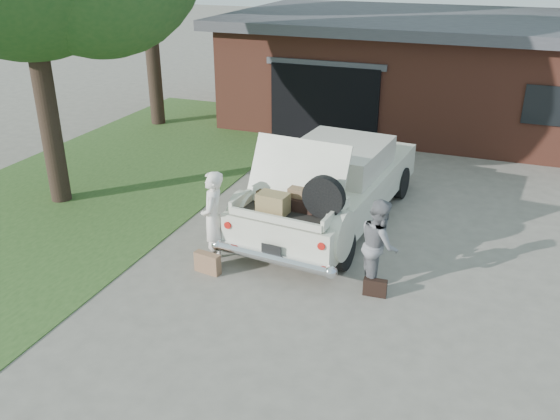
% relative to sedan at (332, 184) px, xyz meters
% --- Properties ---
extents(ground, '(90.00, 90.00, 0.00)m').
position_rel_sedan_xyz_m(ground, '(-0.30, -2.77, -0.82)').
color(ground, gray).
rests_on(ground, ground).
extents(grass_strip, '(6.00, 16.00, 0.02)m').
position_rel_sedan_xyz_m(grass_strip, '(-5.80, 0.23, -0.81)').
color(grass_strip, '#2D4C1E').
rests_on(grass_strip, ground).
extents(house, '(12.80, 7.80, 3.30)m').
position_rel_sedan_xyz_m(house, '(0.68, 8.70, 0.86)').
color(house, brown).
rests_on(house, ground).
extents(sedan, '(2.62, 5.71, 2.18)m').
position_rel_sedan_xyz_m(sedan, '(0.00, 0.00, 0.00)').
color(sedan, silver).
rests_on(sedan, ground).
extents(woman_left, '(0.59, 0.74, 1.75)m').
position_rel_sedan_xyz_m(woman_left, '(-1.45, -2.47, 0.06)').
color(woman_left, white).
rests_on(woman_left, ground).
extents(woman_right, '(0.86, 0.95, 1.59)m').
position_rel_sedan_xyz_m(woman_right, '(1.48, -2.24, -0.02)').
color(woman_right, slate).
rests_on(woman_right, ground).
extents(suitcase_left, '(0.50, 0.22, 0.37)m').
position_rel_sedan_xyz_m(suitcase_left, '(-1.40, -2.86, -0.63)').
color(suitcase_left, '#956A4C').
rests_on(suitcase_left, ground).
extents(suitcase_right, '(0.39, 0.15, 0.30)m').
position_rel_sedan_xyz_m(suitcase_right, '(1.52, -2.54, -0.67)').
color(suitcase_right, black).
rests_on(suitcase_right, ground).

